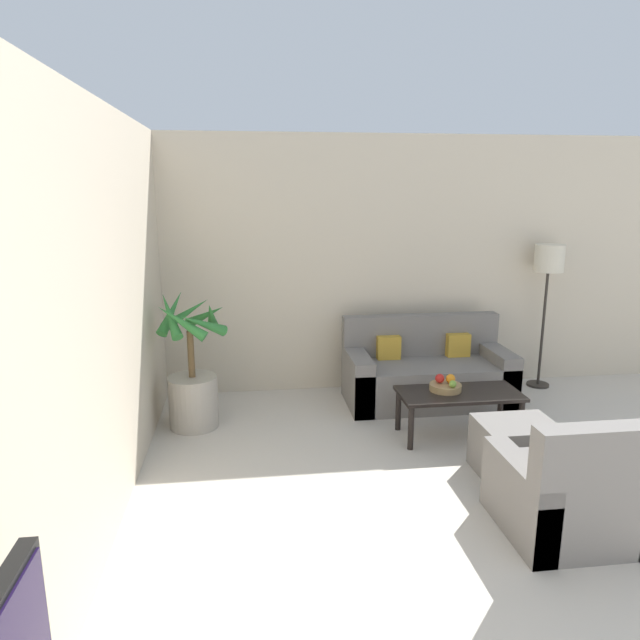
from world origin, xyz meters
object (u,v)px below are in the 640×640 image
(sofa_loveseat, at_px, (426,374))
(apple_red, at_px, (440,378))
(coffee_table, at_px, (459,398))
(fruit_bowl, at_px, (445,387))
(potted_palm, at_px, (193,380))
(apple_green, at_px, (453,384))
(armchair, at_px, (571,494))
(orange_fruit, at_px, (451,379))
(ottoman, at_px, (515,448))
(floor_lamp, at_px, (548,267))

(sofa_loveseat, xyz_separation_m, apple_red, (-0.13, -0.77, 0.22))
(coffee_table, distance_m, fruit_bowl, 0.15)
(potted_palm, bearing_deg, apple_green, -13.94)
(sofa_loveseat, bearing_deg, potted_palm, -171.58)
(coffee_table, bearing_deg, armchair, -83.25)
(apple_green, height_order, orange_fruit, orange_fruit)
(potted_palm, relative_size, sofa_loveseat, 0.77)
(sofa_loveseat, relative_size, armchair, 1.96)
(armchair, bearing_deg, apple_red, 101.63)
(ottoman, bearing_deg, armchair, -91.32)
(ottoman, bearing_deg, orange_fruit, 108.08)
(armchair, xyz_separation_m, ottoman, (0.02, 0.79, -0.06))
(coffee_table, xyz_separation_m, fruit_bowl, (-0.11, 0.06, 0.08))
(armchair, bearing_deg, apple_green, 99.93)
(fruit_bowl, distance_m, orange_fruit, 0.09)
(coffee_table, height_order, orange_fruit, orange_fruit)
(coffee_table, relative_size, fruit_bowl, 3.81)
(apple_green, xyz_separation_m, orange_fruit, (0.02, 0.11, 0.01))
(armchair, bearing_deg, sofa_loveseat, 94.65)
(potted_palm, bearing_deg, armchair, -38.74)
(floor_lamp, relative_size, orange_fruit, 19.16)
(coffee_table, height_order, apple_green, apple_green)
(apple_red, bearing_deg, ottoman, -66.52)
(potted_palm, relative_size, ottoman, 2.17)
(apple_red, distance_m, orange_fruit, 0.09)
(floor_lamp, xyz_separation_m, apple_green, (-1.45, -1.19, -0.83))
(coffee_table, relative_size, orange_fruit, 12.97)
(armchair, bearing_deg, ottoman, 88.68)
(apple_red, xyz_separation_m, ottoman, (0.34, -0.79, -0.31))
(potted_palm, xyz_separation_m, apple_red, (2.19, -0.43, 0.06))
(fruit_bowl, xyz_separation_m, orange_fruit, (0.05, 0.02, 0.07))
(sofa_loveseat, height_order, apple_green, sofa_loveseat)
(apple_red, relative_size, orange_fruit, 0.99)
(fruit_bowl, distance_m, apple_red, 0.09)
(potted_palm, height_order, fruit_bowl, potted_palm)
(floor_lamp, relative_size, fruit_bowl, 5.63)
(sofa_loveseat, bearing_deg, apple_red, -99.90)
(apple_green, height_order, armchair, armchair)
(apple_green, distance_m, ottoman, 0.78)
(coffee_table, relative_size, ottoman, 1.82)
(floor_lamp, xyz_separation_m, apple_red, (-1.53, -1.06, -0.82))
(coffee_table, distance_m, apple_red, 0.24)
(apple_green, distance_m, armchair, 1.50)
(apple_red, bearing_deg, floor_lamp, 34.75)
(coffee_table, height_order, apple_red, apple_red)
(coffee_table, height_order, ottoman, ottoman)
(potted_palm, height_order, orange_fruit, potted_palm)
(orange_fruit, bearing_deg, potted_palm, 168.85)
(sofa_loveseat, xyz_separation_m, apple_green, (-0.06, -0.90, 0.21))
(sofa_loveseat, height_order, ottoman, sofa_loveseat)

